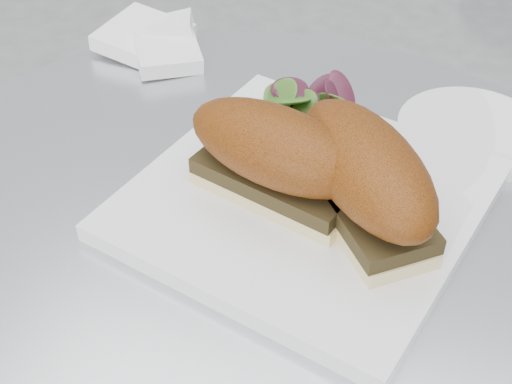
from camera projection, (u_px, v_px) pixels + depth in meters
plate at (306, 199)px, 0.60m from camera, size 0.31×0.31×0.02m
sandwich_left at (276, 155)px, 0.56m from camera, size 0.17×0.10×0.08m
sandwich_right at (365, 175)px, 0.54m from camera, size 0.17×0.18×0.08m
salad at (297, 107)px, 0.64m from camera, size 0.10×0.10×0.05m
napkin at (156, 49)px, 0.79m from camera, size 0.15×0.15×0.02m
saucer at (471, 132)px, 0.67m from camera, size 0.14×0.14×0.01m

